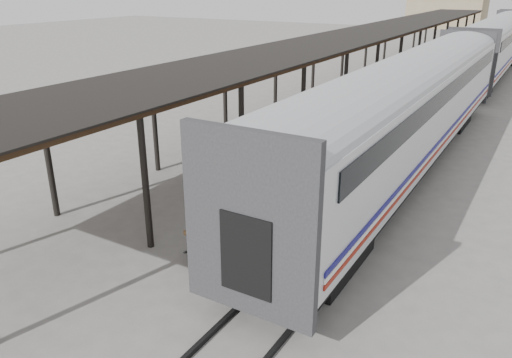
{
  "coord_description": "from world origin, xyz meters",
  "views": [
    {
      "loc": [
        7.88,
        -11.45,
        7.17
      ],
      "look_at": [
        0.75,
        0.48,
        1.7
      ],
      "focal_mm": 35.0,
      "sensor_mm": 36.0,
      "label": 1
    }
  ],
  "objects_px": {
    "porter": "(223,204)",
    "baggage_cart": "(229,228)",
    "pedestrian": "(357,98)",
    "luggage_tug": "(350,97)"
  },
  "relations": [
    {
      "from": "porter",
      "to": "pedestrian",
      "type": "distance_m",
      "value": 18.79
    },
    {
      "from": "baggage_cart",
      "to": "pedestrian",
      "type": "relative_size",
      "value": 1.67
    },
    {
      "from": "baggage_cart",
      "to": "porter",
      "type": "height_order",
      "value": "porter"
    },
    {
      "from": "luggage_tug",
      "to": "baggage_cart",
      "type": "bearing_deg",
      "value": -59.67
    },
    {
      "from": "luggage_tug",
      "to": "pedestrian",
      "type": "xyz_separation_m",
      "value": [
        0.62,
        -0.48,
        0.11
      ]
    },
    {
      "from": "baggage_cart",
      "to": "luggage_tug",
      "type": "bearing_deg",
      "value": 107.94
    },
    {
      "from": "pedestrian",
      "to": "baggage_cart",
      "type": "bearing_deg",
      "value": 121.64
    },
    {
      "from": "porter",
      "to": "baggage_cart",
      "type": "bearing_deg",
      "value": 26.51
    },
    {
      "from": "baggage_cart",
      "to": "luggage_tug",
      "type": "xyz_separation_m",
      "value": [
        -3.36,
        18.35,
        0.0
      ]
    },
    {
      "from": "luggage_tug",
      "to": "porter",
      "type": "bearing_deg",
      "value": -59.29
    }
  ]
}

